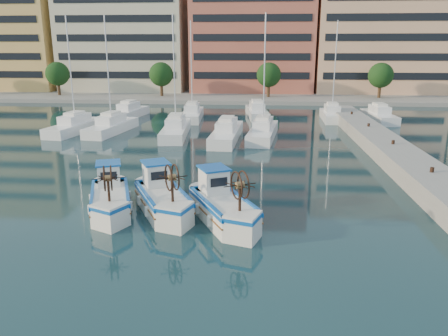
# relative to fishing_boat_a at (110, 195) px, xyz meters

# --- Properties ---
(ground) EXTENTS (300.00, 300.00, 0.00)m
(ground) POSITION_rel_fishing_boat_a_xyz_m (5.22, -1.28, -0.83)
(ground) COLOR #1A3E44
(ground) RESTS_ON ground
(quay) EXTENTS (3.00, 60.00, 1.20)m
(quay) POSITION_rel_fishing_boat_a_xyz_m (18.22, 6.72, -0.23)
(quay) COLOR gray
(quay) RESTS_ON ground
(waterfront) EXTENTS (180.00, 40.00, 25.60)m
(waterfront) POSITION_rel_fishing_boat_a_xyz_m (14.45, 63.77, 10.27)
(waterfront) COLOR gray
(waterfront) RESTS_ON ground
(yacht_marina) EXTENTS (36.19, 24.27, 11.50)m
(yacht_marina) POSITION_rel_fishing_boat_a_xyz_m (2.93, 26.07, -0.30)
(yacht_marina) COLOR white
(yacht_marina) RESTS_ON ground
(fishing_boat_a) EXTENTS (3.34, 4.96, 3.00)m
(fishing_boat_a) POSITION_rel_fishing_boat_a_xyz_m (0.00, 0.00, 0.00)
(fishing_boat_a) COLOR white
(fishing_boat_a) RESTS_ON ground
(fishing_boat_b) EXTENTS (3.96, 5.16, 3.11)m
(fishing_boat_b) POSITION_rel_fishing_boat_a_xyz_m (2.80, 0.03, 0.03)
(fishing_boat_b) COLOR white
(fishing_boat_b) RESTS_ON ground
(fishing_boat_c) EXTENTS (3.98, 5.20, 3.14)m
(fishing_boat_c) POSITION_rel_fishing_boat_a_xyz_m (6.06, -0.94, 0.04)
(fishing_boat_c) COLOR white
(fishing_boat_c) RESTS_ON ground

